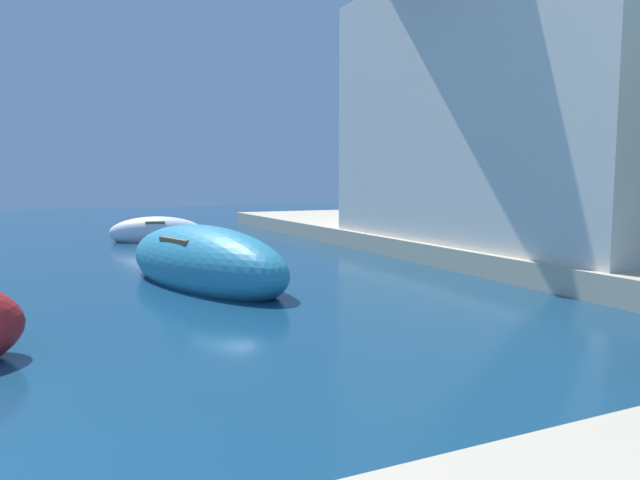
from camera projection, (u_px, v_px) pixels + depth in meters
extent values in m
cube|color=beige|center=(547.00, 252.00, 14.39)|extent=(6.00, 32.00, 0.50)
ellipsoid|color=teal|center=(203.00, 263.00, 11.38)|extent=(2.97, 5.37, 1.50)
cube|color=brown|center=(203.00, 238.00, 11.33)|extent=(1.55, 1.34, 0.08)
ellipsoid|color=white|center=(157.00, 233.00, 19.28)|extent=(3.23, 1.92, 1.07)
cube|color=brown|center=(156.00, 222.00, 19.25)|extent=(0.83, 1.07, 0.08)
cube|color=silver|center=(525.00, 108.00, 14.83)|extent=(5.62, 9.80, 6.70)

